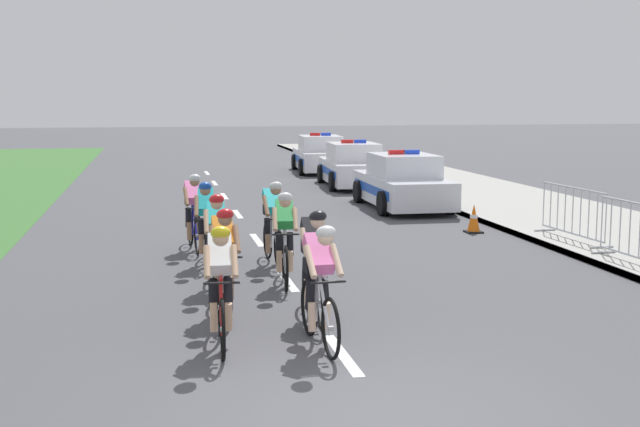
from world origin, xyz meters
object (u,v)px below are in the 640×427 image
at_px(cyclist_lead, 221,284).
at_px(cyclist_ninth, 193,211).
at_px(cyclist_seventh, 206,222).
at_px(traffic_cone_far, 474,219).
at_px(cyclist_third, 224,259).
at_px(cyclist_fifth, 217,239).
at_px(crowd_barrier_rear, 573,214).
at_px(police_car_third, 320,155).
at_px(cyclist_fourth, 314,262).
at_px(police_car_second, 353,167).
at_px(cyclist_second, 320,283).
at_px(crowd_barrier_middle, 640,235).
at_px(cyclist_sixth, 285,236).
at_px(cyclist_eighth, 273,221).
at_px(police_car_nearest, 402,183).

bearing_deg(cyclist_lead, cyclist_ninth, 89.96).
relative_size(cyclist_seventh, traffic_cone_far, 2.69).
xyz_separation_m(cyclist_third, cyclist_seventh, (-0.01, 3.54, 0.00)).
relative_size(cyclist_lead, cyclist_fifth, 1.00).
height_order(crowd_barrier_rear, traffic_cone_far, crowd_barrier_rear).
xyz_separation_m(police_car_third, traffic_cone_far, (0.34, -15.49, -0.37)).
bearing_deg(cyclist_fourth, cyclist_third, 159.52).
distance_m(cyclist_fifth, traffic_cone_far, 7.41).
bearing_deg(police_car_second, cyclist_fifth, -111.83).
bearing_deg(cyclist_third, cyclist_lead, -96.30).
bearing_deg(traffic_cone_far, cyclist_second, -123.49).
relative_size(police_car_second, crowd_barrier_middle, 1.94).
bearing_deg(cyclist_sixth, cyclist_fifth, -178.03).
height_order(cyclist_lead, cyclist_ninth, same).
distance_m(cyclist_second, cyclist_seventh, 5.34).
bearing_deg(traffic_cone_far, police_car_third, 91.24).
bearing_deg(police_car_second, cyclist_lead, -108.73).
height_order(cyclist_ninth, police_car_third, police_car_third).
distance_m(cyclist_fourth, police_car_second, 16.91).
bearing_deg(cyclist_fifth, police_car_third, 73.95).
relative_size(cyclist_eighth, cyclist_ninth, 1.00).
bearing_deg(police_car_nearest, cyclist_eighth, -123.56).
xyz_separation_m(cyclist_second, cyclist_third, (-1.00, 1.71, 0.00)).
bearing_deg(police_car_third, cyclist_fourth, -101.73).
distance_m(cyclist_lead, cyclist_sixth, 3.44).
xyz_separation_m(police_car_second, crowd_barrier_rear, (1.72, -11.75, -0.03)).
bearing_deg(cyclist_fifth, cyclist_third, -91.04).
height_order(cyclist_third, cyclist_fifth, same).
height_order(cyclist_second, cyclist_sixth, same).
distance_m(cyclist_lead, crowd_barrier_middle, 8.02).
distance_m(police_car_second, police_car_third, 5.58).
relative_size(cyclist_fourth, crowd_barrier_middle, 0.74).
xyz_separation_m(cyclist_lead, crowd_barrier_middle, (7.44, 2.98, -0.14)).
bearing_deg(cyclist_third, cyclist_ninth, 91.82).
distance_m(cyclist_seventh, police_car_nearest, 8.80).
height_order(cyclist_ninth, crowd_barrier_rear, cyclist_ninth).
distance_m(cyclist_fourth, cyclist_sixth, 2.13).
bearing_deg(crowd_barrier_middle, cyclist_second, -153.10).
distance_m(crowd_barrier_rear, traffic_cone_far, 2.32).
bearing_deg(police_car_nearest, cyclist_third, -119.24).
height_order(cyclist_fourth, crowd_barrier_rear, cyclist_fourth).
bearing_deg(crowd_barrier_rear, police_car_second, 98.34).
bearing_deg(cyclist_lead, cyclist_third, 83.70).
height_order(cyclist_sixth, police_car_nearest, police_car_nearest).
relative_size(crowd_barrier_middle, traffic_cone_far, 3.63).
xyz_separation_m(cyclist_fifth, police_car_nearest, (5.69, 8.56, -0.11)).
relative_size(cyclist_sixth, cyclist_eighth, 1.00).
distance_m(cyclist_lead, cyclist_fourth, 1.71).
distance_m(cyclist_fourth, cyclist_ninth, 5.67).
distance_m(cyclist_seventh, police_car_second, 13.58).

